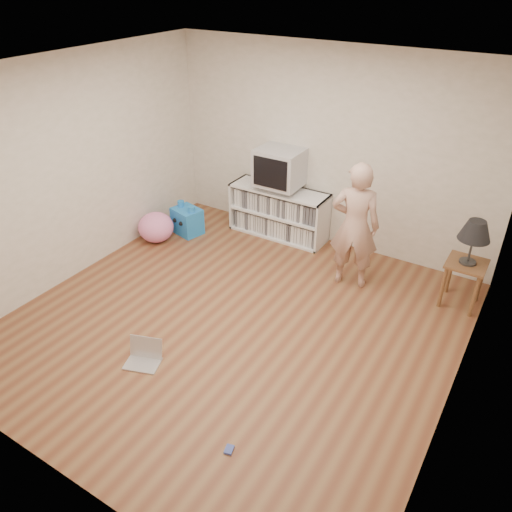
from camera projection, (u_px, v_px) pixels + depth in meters
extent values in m
plane|color=brown|center=(235.00, 323.00, 5.46)|extent=(4.50, 4.50, 0.00)
cube|color=beige|center=(329.00, 150.00, 6.43)|extent=(4.50, 0.02, 2.60)
cube|color=beige|center=(32.00, 351.00, 3.15)|extent=(4.50, 0.02, 2.60)
cube|color=beige|center=(72.00, 171.00, 5.80)|extent=(0.02, 4.50, 2.60)
cube|color=beige|center=(478.00, 286.00, 3.77)|extent=(0.02, 4.50, 2.60)
cube|color=white|center=(228.00, 75.00, 4.12)|extent=(4.50, 4.50, 0.01)
cube|color=white|center=(286.00, 207.00, 7.17)|extent=(1.40, 0.03, 0.70)
cube|color=white|center=(238.00, 201.00, 7.32)|extent=(0.03, 0.45, 0.70)
cube|color=white|center=(323.00, 224.00, 6.71)|extent=(0.03, 0.45, 0.70)
cube|color=white|center=(278.00, 233.00, 7.19)|extent=(1.40, 0.45, 0.03)
cube|color=white|center=(279.00, 212.00, 7.02)|extent=(1.34, 0.45, 0.03)
cube|color=white|center=(279.00, 190.00, 6.84)|extent=(1.40, 0.45, 0.03)
cube|color=silver|center=(279.00, 212.00, 7.02)|extent=(1.26, 0.36, 0.64)
cube|color=gray|center=(279.00, 187.00, 6.82)|extent=(0.45, 0.35, 0.07)
cube|color=#B4B4B9|center=(280.00, 167.00, 6.67)|extent=(0.60, 0.52, 0.50)
cube|color=black|center=(270.00, 173.00, 6.48)|extent=(0.50, 0.01, 0.40)
cylinder|color=brown|center=(443.00, 287.00, 5.58)|extent=(0.04, 0.04, 0.52)
cylinder|color=brown|center=(474.00, 297.00, 5.43)|extent=(0.04, 0.04, 0.52)
cylinder|color=brown|center=(450.00, 273.00, 5.83)|extent=(0.04, 0.04, 0.52)
cylinder|color=brown|center=(480.00, 282.00, 5.68)|extent=(0.04, 0.04, 0.52)
cube|color=brown|center=(467.00, 264.00, 5.49)|extent=(0.42, 0.42, 0.03)
cylinder|color=#333333|center=(468.00, 262.00, 5.47)|extent=(0.18, 0.18, 0.02)
cylinder|color=#333333|center=(471.00, 248.00, 5.38)|extent=(0.02, 0.02, 0.32)
imported|color=#CEA08C|center=(355.00, 226.00, 5.74)|extent=(0.64, 0.50, 1.55)
cube|color=silver|center=(143.00, 364.00, 4.89)|extent=(0.39, 0.33, 0.02)
cube|color=silver|center=(146.00, 347.00, 4.93)|extent=(0.34, 0.17, 0.22)
cube|color=black|center=(146.00, 347.00, 4.93)|extent=(0.30, 0.14, 0.18)
cube|color=#3F51AA|center=(229.00, 449.00, 4.04)|extent=(0.09, 0.10, 0.02)
cube|color=blue|center=(187.00, 221.00, 7.14)|extent=(0.46, 0.40, 0.38)
cylinder|color=blue|center=(181.00, 204.00, 7.10)|extent=(0.09, 0.09, 0.08)
cylinder|color=blue|center=(192.00, 209.00, 6.95)|extent=(0.09, 0.09, 0.08)
sphere|color=black|center=(175.00, 220.00, 7.07)|extent=(0.06, 0.06, 0.06)
sphere|color=black|center=(181.00, 224.00, 6.98)|extent=(0.06, 0.06, 0.06)
ellipsoid|color=pink|center=(156.00, 227.00, 6.93)|extent=(0.58, 0.58, 0.41)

